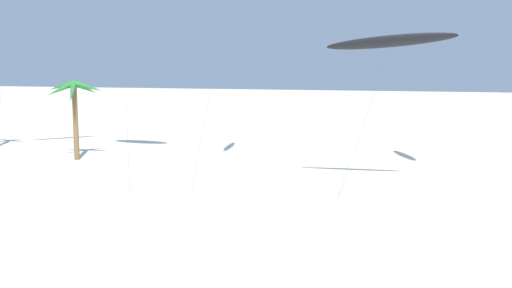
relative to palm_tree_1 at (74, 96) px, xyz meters
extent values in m
cylinder|color=brown|center=(0.04, -0.03, -2.15)|extent=(0.43, 0.43, 6.39)
cone|color=#287533|center=(1.25, 0.09, 0.74)|extent=(2.62, 0.80, 1.17)
cone|color=#287533|center=(0.47, 1.06, 0.58)|extent=(1.45, 2.57, 1.46)
cone|color=#287533|center=(-0.36, 0.78, 0.18)|extent=(1.47, 2.22, 2.15)
cone|color=#287533|center=(-1.17, 0.11, 0.77)|extent=(2.62, 0.84, 1.12)
cone|color=#287533|center=(-0.64, -0.97, 0.58)|extent=(1.94, 2.39, 1.45)
cone|color=#287533|center=(0.39, -1.01, 0.35)|extent=(1.33, 2.45, 1.86)
ellipsoid|color=black|center=(25.44, -7.00, 4.16)|extent=(8.05, 1.51, 1.65)
ellipsoid|color=green|center=(25.44, -7.00, 4.20)|extent=(8.14, 0.88, 1.13)
cylinder|color=#4C4C51|center=(24.00, -8.04, -0.64)|extent=(2.89, 2.09, 9.41)
cylinder|color=#4C4C51|center=(14.49, -7.03, 4.07)|extent=(2.95, 3.47, 18.83)
cylinder|color=#4C4C51|center=(7.90, -7.24, 4.34)|extent=(2.65, 5.44, 19.37)
cylinder|color=#4C4C51|center=(-1.55, -6.64, 3.27)|extent=(3.09, 9.53, 17.22)
camera|label=1|loc=(25.65, -45.90, 3.32)|focal=42.89mm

